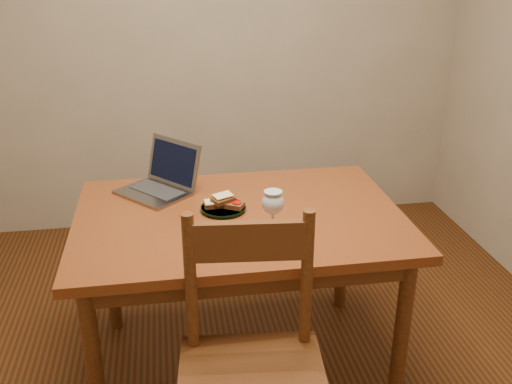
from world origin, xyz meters
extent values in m
cube|color=black|center=(0.00, 0.00, -0.01)|extent=(3.20, 3.20, 0.02)
cube|color=gray|center=(0.00, 1.61, 1.30)|extent=(3.20, 0.02, 2.60)
cube|color=#4B1F0C|center=(-0.03, 0.08, 0.72)|extent=(1.30, 0.90, 0.04)
cylinder|color=#3B200C|center=(-0.60, -0.29, 0.35)|extent=(0.06, 0.06, 0.70)
cylinder|color=#3B200C|center=(0.54, -0.29, 0.35)|extent=(0.06, 0.06, 0.70)
cylinder|color=#3B200C|center=(-0.60, 0.45, 0.35)|extent=(0.06, 0.06, 0.70)
cylinder|color=#3B200C|center=(0.54, 0.45, 0.35)|extent=(0.06, 0.06, 0.70)
cube|color=#3B200C|center=(-0.08, -0.58, 0.47)|extent=(0.50, 0.48, 0.04)
cube|color=#3B200C|center=(-0.07, -0.40, 0.88)|extent=(0.37, 0.07, 0.13)
cylinder|color=black|center=(-0.09, 0.13, 0.75)|extent=(0.19, 0.19, 0.02)
cube|color=slate|center=(-0.37, 0.33, 0.75)|extent=(0.35, 0.35, 0.01)
cube|color=slate|center=(-0.27, 0.42, 0.85)|extent=(0.24, 0.26, 0.20)
cube|color=black|center=(-0.27, 0.42, 0.85)|extent=(0.20, 0.22, 0.16)
camera|label=1|loc=(-0.30, -1.96, 1.72)|focal=40.00mm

